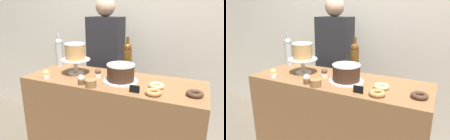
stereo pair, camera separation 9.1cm
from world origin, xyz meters
The scene contains 17 objects.
back_wall centered at (0.00, 0.85, 1.30)m, with size 6.00×0.05×2.60m.
display_counter centered at (0.00, 0.00, 0.46)m, with size 1.47×0.54×0.92m.
cake_stand_pedestal centered at (-0.36, 0.01, 1.01)m, with size 0.26×0.26×0.13m.
white_layer_cake centered at (-0.36, 0.01, 1.12)m, with size 0.18×0.18×0.14m.
silver_serving_platter centered at (0.08, -0.02, 0.93)m, with size 0.28×0.28×0.01m.
chocolate_round_cake centered at (0.08, -0.02, 1.00)m, with size 0.22×0.22×0.13m.
wine_bottle_amber centered at (0.06, 0.21, 1.07)m, with size 0.08×0.08×0.33m.
wine_bottle_clear centered at (-0.66, 0.19, 1.07)m, with size 0.08×0.08×0.33m.
cupcake_lemon centered at (-0.51, -0.20, 0.96)m, with size 0.06×0.06×0.07m.
cupcake_vanilla centered at (-0.17, -0.20, 0.96)m, with size 0.06×0.06×0.07m.
cupcake_chocolate centered at (-0.13, 0.00, 0.96)m, with size 0.06×0.06×0.07m.
donut_maple centered at (0.38, -0.17, 0.94)m, with size 0.11×0.11×0.03m.
donut_chocolate centered at (0.64, -0.09, 0.94)m, with size 0.11×0.11×0.03m.
donut_glazed centered at (0.37, -0.04, 0.94)m, with size 0.11×0.11×0.03m.
cookie_stack centered at (-0.07, -0.22, 0.95)m, with size 0.08×0.08×0.05m.
price_sign_chalkboard centered at (0.26, -0.19, 0.95)m, with size 0.07×0.01×0.05m.
barista_figure centered at (-0.30, 0.50, 0.84)m, with size 0.36×0.22×1.60m.
Camera 1 is at (0.66, -1.48, 1.48)m, focal length 33.37 mm.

